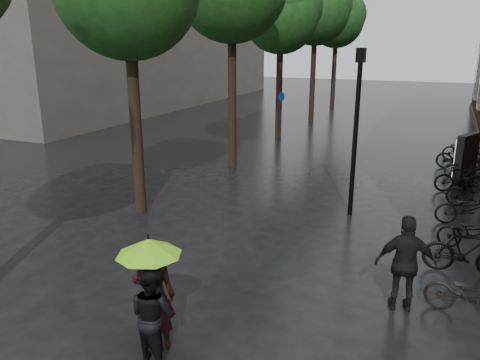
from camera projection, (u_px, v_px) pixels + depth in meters
The scene contains 10 objects.
bg_building at pixel (103, 13), 37.05m from camera, with size 16.00×30.00×14.00m, color #47423D.
street_trees at pixel (259, 3), 19.69m from camera, with size 4.33×34.03×8.91m.
person_burgundy at pixel (154, 296), 7.38m from camera, with size 0.67×0.44×1.83m, color black.
person_black at pixel (153, 315), 7.06m from camera, with size 0.78×0.61×1.61m, color black.
lime_umbrella at pixel (149, 247), 7.04m from camera, with size 1.02×1.02×1.50m.
pedestrian_walking at pixel (406, 264), 8.45m from camera, with size 1.07×0.45×1.83m, color black.
parked_bicycles at pixel (467, 193), 13.82m from camera, with size 2.04×13.57×1.04m.
ad_lightbox at pixel (465, 161), 15.66m from camera, with size 0.28×1.23×1.85m.
lamp_post at pixel (357, 117), 12.67m from camera, with size 0.24×0.24×4.62m.
cycle_sign at pixel (280, 109), 22.94m from camera, with size 0.13×0.44×2.41m.
Camera 1 is at (3.72, -3.63, 4.77)m, focal length 35.00 mm.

